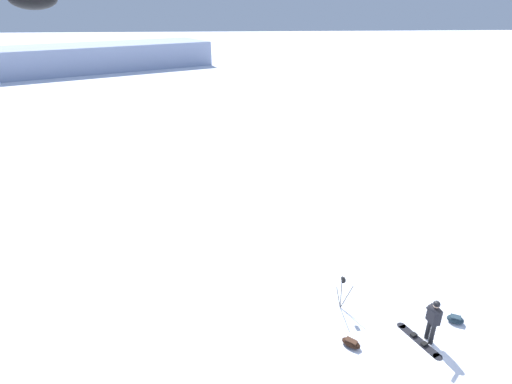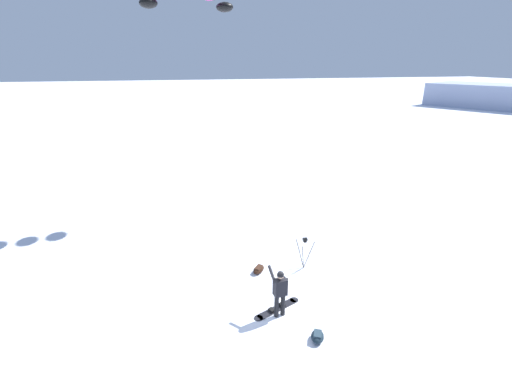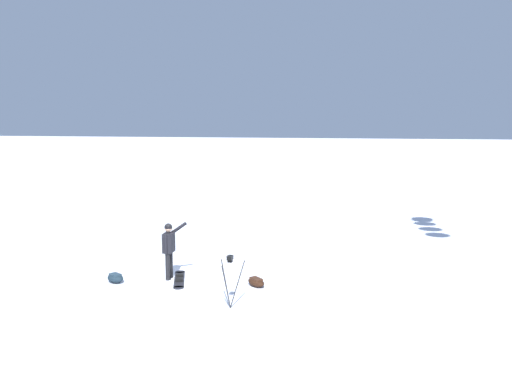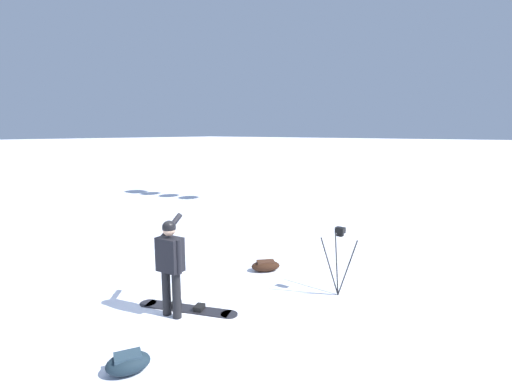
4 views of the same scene
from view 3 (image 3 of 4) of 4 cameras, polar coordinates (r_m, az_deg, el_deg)
name	(u,v)px [view 3 (image 3 of 4)]	position (r m, az deg, el deg)	size (l,w,h in m)	color
ground_plane	(183,276)	(15.19, -8.02, -9.17)	(300.00, 300.00, 0.00)	white
snowboarder	(169,246)	(14.75, -9.56, -5.85)	(0.61, 0.53, 1.61)	black
snowboard	(179,279)	(14.86, -8.44, -9.45)	(0.86, 1.66, 0.10)	black
gear_bag_large	(115,278)	(14.94, -15.23, -9.11)	(0.65, 0.57, 0.25)	#192833
camera_tripod	(230,270)	(12.32, -2.89, -8.61)	(0.61, 0.63, 1.28)	#262628
gear_bag_small	(256,282)	(14.12, 0.02, -9.87)	(0.68, 0.65, 0.23)	black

